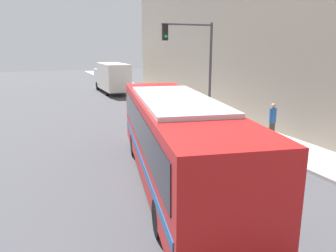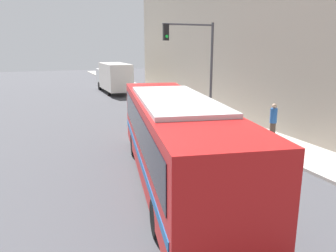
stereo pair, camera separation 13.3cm
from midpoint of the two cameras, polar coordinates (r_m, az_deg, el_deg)
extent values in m
plane|color=#47474C|center=(10.98, 6.97, -11.75)|extent=(120.00, 120.00, 0.00)
cube|color=#B7B2A8|center=(30.93, -1.50, 5.10)|extent=(2.72, 70.00, 0.13)
cube|color=#9E9384|center=(27.77, 11.41, 16.58)|extent=(6.00, 27.22, 12.43)
cube|color=red|center=(11.09, 1.40, -2.12)|extent=(4.50, 11.23, 2.55)
cube|color=black|center=(10.97, 1.41, 0.18)|extent=(4.37, 10.38, 1.06)
cube|color=#19599E|center=(11.26, 1.38, -4.87)|extent=(4.45, 10.81, 0.24)
cube|color=silver|center=(10.80, 1.44, 4.66)|extent=(3.35, 6.35, 0.16)
cylinder|color=black|center=(14.84, 2.59, -2.86)|extent=(0.46, 0.98, 0.94)
cylinder|color=black|center=(14.51, -5.61, -3.30)|extent=(0.46, 0.98, 0.94)
cylinder|color=black|center=(9.16, 12.24, -14.14)|extent=(0.46, 0.98, 0.94)
cylinder|color=black|center=(8.62, -1.40, -15.71)|extent=(0.46, 0.98, 0.94)
cube|color=silver|center=(33.65, -9.05, 8.51)|extent=(2.22, 5.66, 2.58)
cube|color=silver|center=(37.50, -10.43, 8.39)|extent=(2.11, 2.20, 1.82)
cylinder|color=black|center=(37.03, -11.70, 6.85)|extent=(0.25, 0.90, 0.90)
cylinder|color=black|center=(32.55, -10.18, 6.00)|extent=(0.25, 0.90, 0.90)
cylinder|color=#999999|center=(18.03, 12.38, -0.49)|extent=(0.20, 0.20, 0.50)
sphere|color=#999999|center=(17.96, 12.43, 0.46)|extent=(0.19, 0.19, 0.19)
cylinder|color=#999999|center=(17.94, 12.58, -0.49)|extent=(0.09, 0.12, 0.09)
cylinder|color=#47474C|center=(20.52, 7.73, 9.11)|extent=(0.16, 0.16, 5.94)
cylinder|color=#47474C|center=(19.75, 3.78, 17.22)|extent=(3.20, 0.11, 0.11)
cube|color=black|center=(19.16, -0.17, 16.01)|extent=(0.30, 0.24, 0.90)
sphere|color=#19D83F|center=(19.02, 0.00, 15.35)|extent=(0.18, 0.18, 0.18)
cylinder|color=#47382D|center=(17.21, 17.93, -0.87)|extent=(0.28, 0.28, 0.88)
cylinder|color=#2659A5|center=(17.03, 18.12, 1.74)|extent=(0.34, 0.34, 0.73)
sphere|color=tan|center=(16.95, 18.24, 3.34)|extent=(0.24, 0.24, 0.24)
cylinder|color=slate|center=(26.68, 1.67, 4.73)|extent=(0.28, 0.28, 0.81)
cylinder|color=#B22D33|center=(26.58, 1.68, 6.32)|extent=(0.34, 0.34, 0.68)
sphere|color=tan|center=(26.52, 1.68, 7.29)|extent=(0.22, 0.22, 0.22)
camera|label=1|loc=(0.07, -89.73, 0.07)|focal=35.00mm
camera|label=2|loc=(0.07, 90.27, -0.07)|focal=35.00mm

